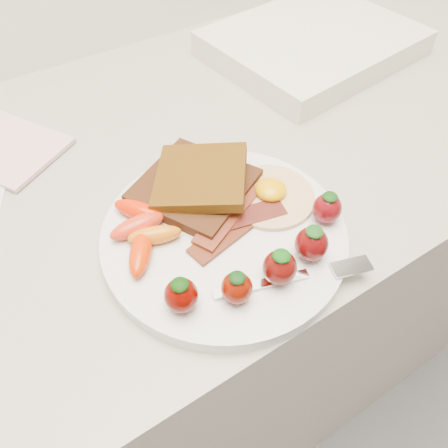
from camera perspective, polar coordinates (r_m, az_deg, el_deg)
counter at (r=0.95m, az=-5.43°, el=-12.28°), size 2.00×0.60×0.90m
plate at (r=0.48m, az=0.00°, el=-1.45°), size 0.27×0.27×0.02m
toast_lower at (r=0.51m, az=-3.88°, el=4.91°), size 0.16×0.16×0.01m
toast_upper at (r=0.51m, az=-3.05°, el=6.17°), size 0.14×0.14×0.02m
fried_egg at (r=0.51m, az=6.10°, el=3.86°), size 0.13×0.13×0.02m
bacon_strips at (r=0.48m, az=1.15°, el=0.34°), size 0.13×0.08×0.01m
baby_carrots at (r=0.47m, az=-10.62°, el=-0.85°), size 0.08×0.12×0.02m
strawberries at (r=0.43m, az=6.31°, el=-4.39°), size 0.22×0.07×0.04m
fork at (r=0.45m, az=10.27°, el=-6.69°), size 0.16×0.07×0.00m
notepad at (r=0.67m, az=-27.14°, el=9.10°), size 0.18×0.20×0.01m
appliance at (r=0.82m, az=11.52°, el=22.18°), size 0.35×0.29×0.04m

